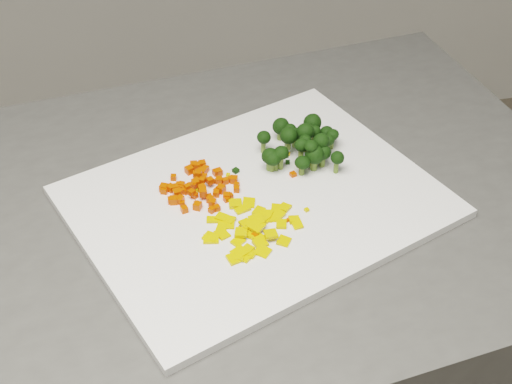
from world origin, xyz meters
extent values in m
cube|color=white|center=(0.05, 0.58, 0.91)|extent=(0.52, 0.46, 0.01)
cube|color=red|center=(-0.02, 0.58, 0.92)|extent=(0.01, 0.01, 0.01)
cube|color=red|center=(0.00, 0.66, 0.92)|extent=(0.01, 0.01, 0.01)
cube|color=red|center=(0.00, 0.59, 0.92)|extent=(0.01, 0.01, 0.01)
cube|color=red|center=(0.02, 0.59, 0.92)|extent=(0.01, 0.01, 0.01)
cube|color=red|center=(-0.02, 0.58, 0.91)|extent=(0.01, 0.01, 0.01)
cube|color=red|center=(-0.05, 0.59, 0.92)|extent=(0.01, 0.01, 0.01)
cube|color=red|center=(-0.04, 0.61, 0.92)|extent=(0.01, 0.01, 0.01)
cube|color=red|center=(0.00, 0.57, 0.91)|extent=(0.01, 0.01, 0.01)
cube|color=red|center=(-0.06, 0.61, 0.92)|extent=(0.01, 0.01, 0.01)
cube|color=red|center=(-0.01, 0.57, 0.91)|extent=(0.01, 0.01, 0.01)
cube|color=red|center=(0.02, 0.59, 0.91)|extent=(0.01, 0.01, 0.01)
cube|color=red|center=(-0.04, 0.62, 0.92)|extent=(0.01, 0.01, 0.01)
cube|color=red|center=(-0.03, 0.60, 0.92)|extent=(0.01, 0.01, 0.01)
cube|color=red|center=(0.02, 0.58, 0.91)|extent=(0.01, 0.01, 0.01)
cube|color=red|center=(-0.02, 0.61, 0.92)|extent=(0.01, 0.01, 0.01)
cube|color=red|center=(0.03, 0.60, 0.92)|extent=(0.01, 0.01, 0.01)
cube|color=red|center=(-0.04, 0.62, 0.91)|extent=(0.01, 0.01, 0.01)
cube|color=red|center=(0.01, 0.60, 0.92)|extent=(0.01, 0.01, 0.01)
cube|color=red|center=(-0.01, 0.60, 0.92)|extent=(0.01, 0.01, 0.01)
cube|color=red|center=(0.03, 0.62, 0.92)|extent=(0.01, 0.01, 0.01)
cube|color=red|center=(-0.04, 0.61, 0.91)|extent=(0.01, 0.01, 0.01)
cube|color=red|center=(0.00, 0.59, 0.91)|extent=(0.01, 0.01, 0.01)
cube|color=red|center=(-0.01, 0.59, 0.92)|extent=(0.01, 0.01, 0.01)
cube|color=red|center=(-0.04, 0.62, 0.91)|extent=(0.01, 0.01, 0.01)
cube|color=red|center=(-0.01, 0.65, 0.91)|extent=(0.01, 0.01, 0.01)
cube|color=red|center=(-0.02, 0.61, 0.92)|extent=(0.01, 0.01, 0.01)
cube|color=red|center=(-0.02, 0.60, 0.91)|extent=(0.01, 0.01, 0.01)
cube|color=red|center=(-0.05, 0.59, 0.92)|extent=(0.01, 0.01, 0.01)
cube|color=red|center=(-0.04, 0.57, 0.92)|extent=(0.01, 0.01, 0.01)
cube|color=red|center=(0.01, 0.62, 0.91)|extent=(0.01, 0.01, 0.01)
cube|color=red|center=(-0.06, 0.62, 0.92)|extent=(0.01, 0.01, 0.01)
cube|color=red|center=(0.01, 0.64, 0.92)|extent=(0.01, 0.01, 0.01)
cube|color=red|center=(-0.01, 0.61, 0.92)|extent=(0.01, 0.01, 0.01)
cube|color=red|center=(-0.02, 0.61, 0.92)|extent=(0.01, 0.01, 0.01)
cube|color=red|center=(-0.01, 0.65, 0.92)|extent=(0.01, 0.01, 0.01)
cube|color=red|center=(-0.04, 0.64, 0.91)|extent=(0.01, 0.01, 0.01)
cube|color=red|center=(-0.03, 0.61, 0.92)|extent=(0.01, 0.01, 0.01)
cube|color=red|center=(-0.01, 0.60, 0.92)|extent=(0.01, 0.01, 0.01)
cube|color=red|center=(-0.02, 0.65, 0.92)|extent=(0.01, 0.01, 0.01)
cube|color=red|center=(-0.05, 0.62, 0.91)|extent=(0.01, 0.01, 0.01)
cube|color=red|center=(0.00, 0.57, 0.91)|extent=(0.01, 0.01, 0.01)
cube|color=red|center=(0.03, 0.61, 0.91)|extent=(0.01, 0.01, 0.01)
cube|color=red|center=(0.00, 0.60, 0.92)|extent=(0.01, 0.01, 0.01)
cube|color=red|center=(-0.01, 0.64, 0.92)|extent=(0.01, 0.01, 0.01)
cube|color=red|center=(-0.03, 0.62, 0.91)|extent=(0.01, 0.01, 0.01)
cube|color=red|center=(-0.04, 0.59, 0.91)|extent=(0.01, 0.01, 0.01)
cube|color=red|center=(-0.04, 0.61, 0.92)|extent=(0.01, 0.01, 0.01)
cube|color=red|center=(0.02, 0.62, 0.91)|extent=(0.01, 0.01, 0.01)
cube|color=red|center=(-0.04, 0.59, 0.92)|extent=(0.01, 0.01, 0.01)
cube|color=red|center=(-0.04, 0.59, 0.92)|extent=(0.01, 0.01, 0.01)
cube|color=red|center=(-0.03, 0.61, 0.92)|extent=(0.01, 0.01, 0.01)
cube|color=red|center=(0.01, 0.62, 0.92)|extent=(0.01, 0.01, 0.01)
cube|color=red|center=(-0.01, 0.63, 0.92)|extent=(0.01, 0.01, 0.01)
cube|color=red|center=(-0.01, 0.63, 0.92)|extent=(0.01, 0.01, 0.01)
cube|color=red|center=(0.03, 0.62, 0.91)|extent=(0.01, 0.01, 0.01)
cube|color=red|center=(-0.03, 0.61, 0.91)|extent=(0.01, 0.01, 0.01)
cube|color=red|center=(0.00, 0.65, 0.92)|extent=(0.01, 0.01, 0.01)
cube|color=red|center=(-0.02, 0.62, 0.92)|extent=(0.01, 0.01, 0.01)
cube|color=red|center=(0.01, 0.60, 0.91)|extent=(0.01, 0.01, 0.01)
cube|color=red|center=(-0.01, 0.64, 0.92)|extent=(0.01, 0.01, 0.01)
cube|color=red|center=(0.00, 0.61, 0.92)|extent=(0.01, 0.01, 0.01)
cube|color=red|center=(0.00, 0.58, 0.92)|extent=(0.01, 0.01, 0.01)
cube|color=red|center=(0.01, 0.64, 0.92)|extent=(0.01, 0.01, 0.01)
cube|color=red|center=(0.01, 0.61, 0.91)|extent=(0.01, 0.01, 0.01)
cube|color=red|center=(-0.05, 0.62, 0.92)|extent=(0.01, 0.01, 0.01)
cube|color=red|center=(-0.01, 0.64, 0.92)|extent=(0.01, 0.01, 0.01)
cube|color=red|center=(-0.01, 0.66, 0.92)|extent=(0.01, 0.01, 0.01)
cube|color=#E1AF0B|center=(0.04, 0.53, 0.92)|extent=(0.02, 0.02, 0.01)
cube|color=#E1AF0B|center=(0.04, 0.51, 0.91)|extent=(0.02, 0.02, 0.01)
cube|color=#E1AF0B|center=(0.07, 0.56, 0.91)|extent=(0.02, 0.01, 0.00)
cube|color=#E1AF0B|center=(0.02, 0.57, 0.91)|extent=(0.02, 0.02, 0.01)
cube|color=#E1AF0B|center=(0.03, 0.53, 0.91)|extent=(0.02, 0.02, 0.01)
cube|color=#E1AF0B|center=(0.04, 0.57, 0.91)|extent=(0.02, 0.02, 0.01)
cube|color=#E1AF0B|center=(0.01, 0.54, 0.91)|extent=(0.02, 0.02, 0.01)
cube|color=#E1AF0B|center=(0.01, 0.55, 0.91)|extent=(0.02, 0.02, 0.01)
cube|color=#E1AF0B|center=(0.02, 0.49, 0.91)|extent=(0.02, 0.02, 0.00)
cube|color=#E1AF0B|center=(-0.01, 0.52, 0.91)|extent=(0.02, 0.02, 0.01)
cube|color=#E1AF0B|center=(-0.01, 0.52, 0.91)|extent=(0.02, 0.02, 0.01)
cube|color=#E1AF0B|center=(0.05, 0.51, 0.92)|extent=(0.02, 0.02, 0.01)
cube|color=#E1AF0B|center=(0.01, 0.48, 0.91)|extent=(0.02, 0.02, 0.01)
cube|color=#E1AF0B|center=(-0.01, 0.55, 0.91)|extent=(0.02, 0.01, 0.00)
cube|color=#E1AF0B|center=(0.06, 0.54, 0.91)|extent=(0.02, 0.02, 0.01)
cube|color=#E1AF0B|center=(0.04, 0.49, 0.91)|extent=(0.02, 0.02, 0.01)
cube|color=#E1AF0B|center=(0.08, 0.55, 0.91)|extent=(0.02, 0.02, 0.00)
cube|color=#E1AF0B|center=(0.02, 0.52, 0.92)|extent=(0.02, 0.02, 0.00)
cube|color=#E1AF0B|center=(0.05, 0.55, 0.91)|extent=(0.02, 0.02, 0.00)
cube|color=#E1AF0B|center=(0.04, 0.52, 0.92)|extent=(0.03, 0.03, 0.01)
cube|color=#E1AF0B|center=(0.02, 0.49, 0.91)|extent=(0.02, 0.02, 0.01)
cube|color=#E1AF0B|center=(0.07, 0.54, 0.91)|extent=(0.02, 0.02, 0.01)
cube|color=#E1AF0B|center=(0.07, 0.50, 0.91)|extent=(0.02, 0.02, 0.00)
cube|color=#E1AF0B|center=(0.04, 0.50, 0.91)|extent=(0.02, 0.02, 0.01)
cube|color=#E1AF0B|center=(0.03, 0.56, 0.91)|extent=(0.02, 0.02, 0.01)
cube|color=#E1AF0B|center=(0.00, 0.55, 0.91)|extent=(0.02, 0.02, 0.01)
cube|color=#E1AF0B|center=(0.02, 0.48, 0.91)|extent=(0.02, 0.02, 0.01)
cube|color=#E1AF0B|center=(0.02, 0.51, 0.91)|extent=(0.02, 0.02, 0.00)
cube|color=#E1AF0B|center=(0.06, 0.54, 0.91)|extent=(0.02, 0.02, 0.01)
cube|color=#E1AF0B|center=(0.06, 0.54, 0.91)|extent=(0.02, 0.02, 0.01)
cube|color=#E1AF0B|center=(0.00, 0.52, 0.91)|extent=(0.02, 0.02, 0.00)
cube|color=#E1AF0B|center=(0.01, 0.49, 0.91)|extent=(0.02, 0.02, 0.01)
cube|color=#E1AF0B|center=(0.09, 0.52, 0.91)|extent=(0.01, 0.02, 0.01)
cube|color=#E1AF0B|center=(0.07, 0.53, 0.91)|extent=(0.02, 0.02, 0.00)
cube|color=#E1AF0B|center=(0.09, 0.53, 0.91)|extent=(0.01, 0.01, 0.01)
cube|color=#E1AF0B|center=(0.03, 0.52, 0.91)|extent=(0.02, 0.02, 0.01)
cube|color=#E1AF0B|center=(0.01, 0.48, 0.91)|extent=(0.02, 0.02, 0.01)
cube|color=#E1AF0B|center=(0.00, 0.54, 0.91)|extent=(0.02, 0.02, 0.00)
cube|color=#E1AF0B|center=(0.05, 0.54, 0.91)|extent=(0.02, 0.02, 0.01)
cube|color=#E1AF0B|center=(0.03, 0.53, 0.92)|extent=(0.02, 0.02, 0.01)
cube|color=red|center=(0.11, 0.61, 0.91)|extent=(0.01, 0.01, 0.01)
cube|color=#E1AF0B|center=(0.03, 0.54, 0.91)|extent=(0.01, 0.01, 0.00)
cube|color=#E1AF0B|center=(0.11, 0.66, 0.91)|extent=(0.01, 0.01, 0.00)
cube|color=red|center=(0.08, 0.53, 0.91)|extent=(0.01, 0.01, 0.00)
cube|color=black|center=(0.04, 0.64, 0.91)|extent=(0.01, 0.01, 0.00)
cube|color=black|center=(0.11, 0.64, 0.91)|extent=(0.01, 0.01, 0.00)
cube|color=#E1AF0B|center=(0.12, 0.63, 0.91)|extent=(0.01, 0.01, 0.01)
cube|color=#E1AF0B|center=(0.02, 0.59, 0.91)|extent=(0.01, 0.01, 0.00)
cube|color=#E1AF0B|center=(0.11, 0.54, 0.91)|extent=(0.01, 0.01, 0.00)
cube|color=black|center=(0.11, 0.66, 0.91)|extent=(0.01, 0.01, 0.00)
cube|color=black|center=(0.00, 0.62, 0.91)|extent=(0.01, 0.01, 0.00)
cube|color=black|center=(-0.02, 0.62, 0.91)|extent=(0.01, 0.01, 0.00)
cube|color=red|center=(0.04, 0.51, 0.91)|extent=(0.01, 0.01, 0.00)
cube|color=red|center=(0.09, 0.64, 0.91)|extent=(0.00, 0.00, 0.00)
cube|color=#E1AF0B|center=(-0.02, 0.61, 0.91)|extent=(0.01, 0.01, 0.00)
cube|color=#E1AF0B|center=(0.03, 0.63, 0.91)|extent=(0.01, 0.01, 0.00)
camera|label=1|loc=(-0.08, -0.07, 1.49)|focal=50.00mm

